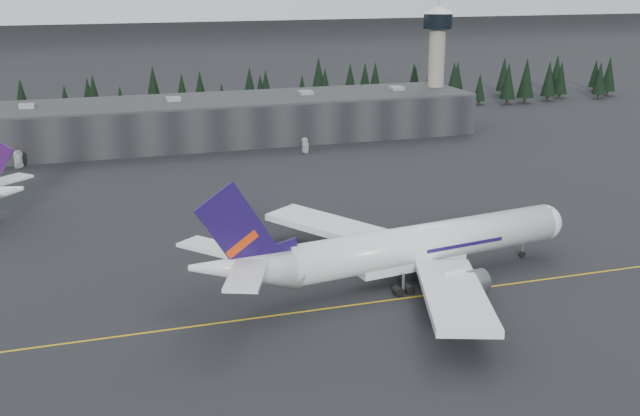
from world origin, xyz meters
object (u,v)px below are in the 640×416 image
object	(u,v)px
control_tower	(437,53)
gse_vehicle_a	(19,166)
gse_vehicle_b	(306,151)
terminal	(209,120)
jet_main	(396,249)

from	to	relation	value
control_tower	gse_vehicle_a	world-z (taller)	control_tower
control_tower	gse_vehicle_b	world-z (taller)	control_tower
terminal	gse_vehicle_a	bearing A→B (deg)	-161.06
control_tower	gse_vehicle_b	distance (m)	63.37
terminal	gse_vehicle_a	size ratio (longest dim) A/B	33.67
jet_main	gse_vehicle_b	xyz separation A→B (m)	(14.74, 96.14, -4.95)
terminal	jet_main	size ratio (longest dim) A/B	2.33
jet_main	control_tower	bearing A→B (deg)	53.17
terminal	control_tower	size ratio (longest dim) A/B	4.24
control_tower	jet_main	xyz separation A→B (m)	(-67.27, -123.41, -17.70)
terminal	gse_vehicle_b	xyz separation A→B (m)	(22.47, -24.27, -5.54)
jet_main	gse_vehicle_a	size ratio (longest dim) A/B	14.44
jet_main	gse_vehicle_b	size ratio (longest dim) A/B	15.31
control_tower	gse_vehicle_b	bearing A→B (deg)	-152.56
terminal	control_tower	world-z (taller)	control_tower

